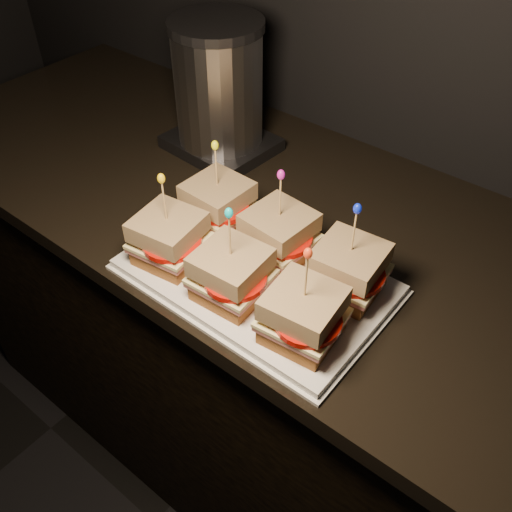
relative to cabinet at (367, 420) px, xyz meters
The scene contains 50 objects.
cabinet is the anchor object (origin of this frame).
granite_slab 0.44m from the cabinet, ahead, with size 2.25×0.64×0.03m, color black.
platter 0.52m from the cabinet, 135.10° to the right, with size 0.41×0.26×0.02m, color white.
platter_rim 0.52m from the cabinet, 135.10° to the right, with size 0.42×0.27×0.01m, color white.
sandwich_0_bread_bot 0.58m from the cabinet, 159.52° to the right, with size 0.10×0.10×0.03m, color brown.
sandwich_0_ham 0.60m from the cabinet, 159.52° to the right, with size 0.10×0.10×0.01m, color #BD635F.
sandwich_0_cheese 0.60m from the cabinet, 159.52° to the right, with size 0.11×0.10×0.01m, color #FCF1A1.
sandwich_0_tomato 0.61m from the cabinet, 157.74° to the right, with size 0.10×0.10×0.01m, color #C01007.
sandwich_0_bread_top 0.63m from the cabinet, 159.52° to the right, with size 0.10×0.10×0.03m, color brown.
sandwich_0_pick 0.67m from the cabinet, 159.52° to the right, with size 0.00×0.00×0.09m, color tan.
sandwich_0_frill 0.71m from the cabinet, 159.52° to the right, with size 0.01×0.01×0.02m, color yellow.
sandwich_1_bread_bot 0.53m from the cabinet, 146.73° to the right, with size 0.10×0.10×0.03m, color brown.
sandwich_1_ham 0.54m from the cabinet, 146.73° to the right, with size 0.10×0.10×0.01m, color #BD635F.
sandwich_1_cheese 0.55m from the cabinet, 146.73° to the right, with size 0.11×0.10×0.01m, color #FCF1A1.
sandwich_1_tomato 0.55m from the cabinet, 143.41° to the right, with size 0.10×0.10×0.01m, color #C01007.
sandwich_1_bread_top 0.58m from the cabinet, 146.73° to the right, with size 0.10×0.10×0.03m, color brown.
sandwich_1_pick 0.62m from the cabinet, 146.73° to the right, with size 0.00×0.00×0.09m, color tan.
sandwich_1_frill 0.66m from the cabinet, 146.73° to the right, with size 0.01×0.01×0.02m, color #C118A0.
sandwich_2_bread_bot 0.50m from the cabinet, 110.32° to the right, with size 0.10×0.10×0.03m, color brown.
sandwich_2_ham 0.52m from the cabinet, 110.32° to the right, with size 0.10×0.10×0.01m, color #BD635F.
sandwich_2_cheese 0.52m from the cabinet, 110.32° to the right, with size 0.11×0.10×0.01m, color #FCF1A1.
sandwich_2_tomato 0.53m from the cabinet, 104.10° to the right, with size 0.10×0.10×0.01m, color #C01007.
sandwich_2_bread_top 0.55m from the cabinet, 110.32° to the right, with size 0.10×0.10×0.03m, color brown.
sandwich_2_pick 0.60m from the cabinet, 110.32° to the right, with size 0.00×0.00×0.09m, color tan.
sandwich_2_frill 0.64m from the cabinet, 110.32° to the right, with size 0.01×0.01×0.02m, color #0E24DC.
sandwich_3_bread_bot 0.62m from the cabinet, 142.73° to the right, with size 0.10×0.10×0.03m, color brown.
sandwich_3_ham 0.63m from the cabinet, 142.73° to the right, with size 0.10×0.10×0.01m, color #BD635F.
sandwich_3_cheese 0.64m from the cabinet, 142.73° to the right, with size 0.11×0.10×0.01m, color #FCF1A1.
sandwich_3_tomato 0.64m from the cabinet, 140.89° to the right, with size 0.10×0.10×0.01m, color #C01007.
sandwich_3_bread_top 0.66m from the cabinet, 142.73° to the right, with size 0.10×0.10×0.03m, color brown.
sandwich_3_pick 0.70m from the cabinet, 142.73° to the right, with size 0.00×0.00×0.09m, color tan.
sandwich_3_frill 0.74m from the cabinet, 142.73° to the right, with size 0.01×0.01×0.02m, color #E7B50D.
sandwich_4_bread_bot 0.56m from the cabinet, 126.79° to the right, with size 0.10×0.10×0.03m, color brown.
sandwich_4_ham 0.58m from the cabinet, 126.79° to the right, with size 0.10×0.10×0.01m, color #BD635F.
sandwich_4_cheese 0.59m from the cabinet, 126.79° to the right, with size 0.11×0.10×0.01m, color #FCF1A1.
sandwich_4_tomato 0.59m from the cabinet, 124.15° to the right, with size 0.10×0.10×0.01m, color #C01007.
sandwich_4_bread_top 0.61m from the cabinet, 126.79° to the right, with size 0.10×0.10×0.03m, color brown.
sandwich_4_pick 0.65m from the cabinet, 126.79° to the right, with size 0.00×0.00×0.09m, color tan.
sandwich_4_frill 0.69m from the cabinet, 126.79° to the right, with size 0.01×0.01×0.02m, color #04BCC4.
sandwich_5_bread_bot 0.54m from the cabinet, 100.30° to the right, with size 0.10×0.10×0.03m, color brown.
sandwich_5_ham 0.55m from the cabinet, 100.30° to the right, with size 0.10×0.10×0.01m, color #BD635F.
sandwich_5_cheese 0.56m from the cabinet, 100.30° to the right, with size 0.11×0.10×0.01m, color #FCF1A1.
sandwich_5_tomato 0.57m from the cabinet, 97.21° to the right, with size 0.10×0.10×0.01m, color #C01007.
sandwich_5_bread_top 0.59m from the cabinet, 100.30° to the right, with size 0.10×0.10×0.03m, color brown.
sandwich_5_pick 0.63m from the cabinet, 100.30° to the right, with size 0.00×0.00×0.09m, color tan.
sandwich_5_frill 0.67m from the cabinet, 100.30° to the right, with size 0.01×0.01×0.02m, color red.
appliance_base 0.68m from the cabinet, 168.74° to the left, with size 0.21×0.17×0.03m, color #262628.
appliance_body 0.77m from the cabinet, 168.74° to the left, with size 0.17×0.17×0.23m, color silver.
appliance_lid 0.87m from the cabinet, 168.74° to the left, with size 0.18×0.18×0.02m, color #262628.
appliance 0.77m from the cabinet, 168.74° to the left, with size 0.21×0.17×0.27m, color silver, non-canonical shape.
Camera 1 is at (-0.28, 1.01, 1.52)m, focal length 40.00 mm.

